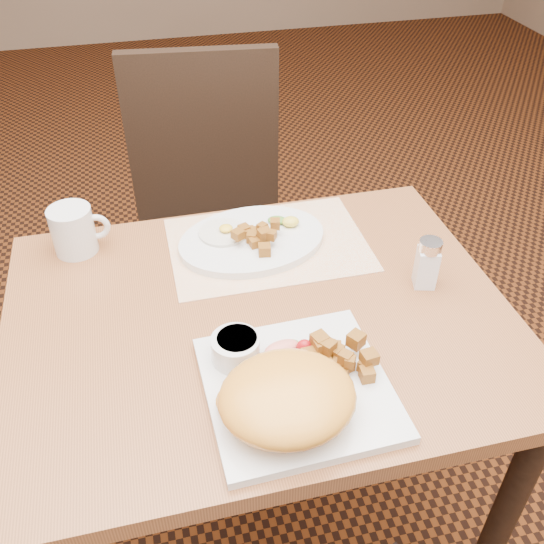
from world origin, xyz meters
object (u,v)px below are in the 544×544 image
at_px(plate_square, 297,388).
at_px(coffee_mug, 74,230).
at_px(chair_far, 209,216).
at_px(plate_oval, 252,240).
at_px(table, 261,356).
at_px(salt_shaker, 427,263).

bearing_deg(plate_square, coffee_mug, 125.73).
xyz_separation_m(chair_far, plate_oval, (0.03, -0.45, 0.22)).
relative_size(table, salt_shaker, 9.00).
relative_size(table, chair_far, 0.93).
relative_size(chair_far, plate_oval, 3.19).
bearing_deg(plate_square, plate_oval, 87.99).
distance_m(table, plate_oval, 0.24).
bearing_deg(plate_square, table, 95.10).
xyz_separation_m(plate_square, coffee_mug, (-0.33, 0.46, 0.04)).
distance_m(plate_square, coffee_mug, 0.57).
xyz_separation_m(chair_far, coffee_mug, (-0.32, -0.38, 0.26)).
bearing_deg(coffee_mug, plate_square, -54.27).
bearing_deg(coffee_mug, chair_far, 50.55).
xyz_separation_m(table, salt_shaker, (0.32, 0.01, 0.16)).
bearing_deg(salt_shaker, coffee_mug, 157.20).
bearing_deg(coffee_mug, table, -40.86).
distance_m(plate_oval, coffee_mug, 0.36).
relative_size(table, plate_square, 3.21).
relative_size(plate_square, plate_oval, 0.92).
bearing_deg(chair_far, salt_shaker, 122.42).
xyz_separation_m(plate_square, plate_oval, (0.01, 0.40, 0.00)).
relative_size(table, plate_oval, 2.96).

